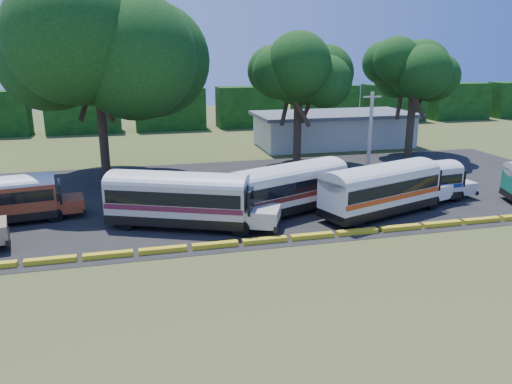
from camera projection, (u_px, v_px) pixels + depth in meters
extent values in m
plane|color=#36531B|center=(244.00, 251.00, 28.50)|extent=(160.00, 160.00, 0.00)
cube|color=black|center=(223.00, 194.00, 39.93)|extent=(64.00, 24.00, 0.02)
cube|color=yellow|center=(50.00, 260.00, 26.90)|extent=(2.70, 0.45, 0.30)
cube|color=yellow|center=(108.00, 255.00, 27.62)|extent=(2.70, 0.45, 0.30)
cube|color=yellow|center=(163.00, 250.00, 28.33)|extent=(2.70, 0.45, 0.30)
cube|color=yellow|center=(215.00, 245.00, 29.04)|extent=(2.70, 0.45, 0.30)
cube|color=yellow|center=(265.00, 241.00, 29.75)|extent=(2.70, 0.45, 0.30)
cube|color=yellow|center=(312.00, 236.00, 30.46)|extent=(2.70, 0.45, 0.30)
cube|color=yellow|center=(357.00, 232.00, 31.17)|extent=(2.70, 0.45, 0.30)
cube|color=yellow|center=(400.00, 228.00, 31.88)|extent=(2.70, 0.45, 0.30)
cube|color=yellow|center=(442.00, 224.00, 32.59)|extent=(2.70, 0.45, 0.30)
cube|color=yellow|center=(481.00, 220.00, 33.30)|extent=(2.70, 0.45, 0.30)
cube|color=beige|center=(333.00, 131.00, 60.27)|extent=(18.00, 8.00, 3.60)
cube|color=#53565A|center=(334.00, 114.00, 59.72)|extent=(19.00, 9.00, 0.40)
cube|color=black|center=(83.00, 111.00, 69.62)|extent=(10.00, 4.00, 6.00)
cube|color=black|center=(170.00, 109.00, 72.47)|extent=(10.00, 4.00, 6.00)
cube|color=black|center=(250.00, 107.00, 75.31)|extent=(10.00, 4.00, 6.00)
cube|color=black|center=(325.00, 105.00, 78.15)|extent=(10.00, 4.00, 6.00)
cube|color=black|center=(394.00, 103.00, 81.00)|extent=(10.00, 4.00, 6.00)
cube|color=black|center=(458.00, 101.00, 83.84)|extent=(10.00, 4.00, 6.00)
cube|color=black|center=(8.00, 237.00, 29.12)|extent=(0.74, 2.68, 0.33)
cylinder|color=black|center=(55.00, 215.00, 33.27)|extent=(0.99, 0.41, 0.96)
cylinder|color=black|center=(54.00, 207.00, 35.09)|extent=(0.99, 0.41, 0.96)
cube|color=#93391D|center=(70.00, 203.00, 34.46)|extent=(2.03, 2.35, 0.91)
cube|color=black|center=(60.00, 191.00, 33.98)|extent=(0.47, 2.21, 1.32)
cube|color=black|center=(83.00, 207.00, 34.87)|extent=(0.52, 2.35, 0.29)
cylinder|color=black|center=(241.00, 229.00, 30.59)|extent=(1.13, 0.72, 1.10)
cylinder|color=black|center=(248.00, 216.00, 32.84)|extent=(1.13, 0.72, 1.10)
cylinder|color=black|center=(125.00, 222.00, 31.74)|extent=(1.13, 0.72, 1.10)
cylinder|color=black|center=(139.00, 211.00, 33.98)|extent=(1.13, 0.72, 1.10)
cube|color=black|center=(179.00, 216.00, 32.33)|extent=(9.39, 6.12, 0.61)
cube|color=beige|center=(178.00, 197.00, 31.97)|extent=(9.39, 6.12, 2.02)
cube|color=black|center=(178.00, 193.00, 31.91)|extent=(9.08, 6.03, 0.85)
cube|color=maroon|center=(179.00, 203.00, 32.08)|extent=(9.32, 6.12, 0.33)
ellipsoid|color=beige|center=(178.00, 182.00, 31.70)|extent=(9.39, 6.12, 1.24)
cube|color=beige|center=(263.00, 216.00, 31.40)|extent=(2.78, 3.01, 1.05)
cube|color=black|center=(252.00, 199.00, 31.21)|extent=(1.16, 2.39, 1.51)
cube|color=black|center=(278.00, 223.00, 31.37)|extent=(1.25, 2.56, 0.33)
cube|color=black|center=(114.00, 215.00, 33.04)|extent=(1.25, 2.56, 0.33)
cylinder|color=black|center=(342.00, 200.00, 36.63)|extent=(1.11, 0.68, 1.07)
cylinder|color=black|center=(320.00, 193.00, 38.40)|extent=(1.11, 0.68, 1.07)
cylinder|color=black|center=(263.00, 219.00, 32.45)|extent=(1.11, 0.68, 1.07)
cylinder|color=black|center=(243.00, 210.00, 34.22)|extent=(1.11, 0.68, 1.07)
cube|color=black|center=(288.00, 204.00, 35.07)|extent=(9.15, 5.81, 0.59)
cube|color=silver|center=(289.00, 186.00, 34.73)|extent=(9.15, 5.81, 1.96)
cube|color=black|center=(289.00, 183.00, 34.67)|extent=(8.85, 5.74, 0.82)
cube|color=#541B15|center=(289.00, 192.00, 34.84)|extent=(9.08, 5.82, 0.32)
ellipsoid|color=beige|center=(289.00, 173.00, 34.46)|extent=(9.15, 5.81, 1.21)
cube|color=silver|center=(342.00, 188.00, 38.06)|extent=(2.68, 2.91, 1.02)
cube|color=black|center=(337.00, 175.00, 37.39)|extent=(1.08, 2.34, 1.47)
cube|color=black|center=(350.00, 191.00, 38.70)|extent=(1.17, 2.50, 0.32)
cube|color=black|center=(238.00, 217.00, 32.62)|extent=(1.17, 2.50, 0.32)
cylinder|color=black|center=(433.00, 202.00, 35.91)|extent=(1.13, 0.65, 1.09)
cylinder|color=black|center=(407.00, 195.00, 37.80)|extent=(1.13, 0.65, 1.09)
cylinder|color=black|center=(358.00, 221.00, 31.99)|extent=(1.13, 0.65, 1.09)
cylinder|color=black|center=(333.00, 211.00, 33.87)|extent=(1.13, 0.65, 1.09)
cube|color=black|center=(379.00, 206.00, 34.56)|extent=(9.38, 5.50, 0.60)
cube|color=silver|center=(380.00, 188.00, 34.21)|extent=(9.38, 5.50, 2.00)
cube|color=black|center=(381.00, 184.00, 34.14)|extent=(9.06, 5.45, 0.84)
cube|color=#C13B13|center=(380.00, 193.00, 34.32)|extent=(9.31, 5.52, 0.33)
ellipsoid|color=beige|center=(381.00, 174.00, 33.94)|extent=(9.38, 5.50, 1.23)
cube|color=silver|center=(431.00, 190.00, 37.36)|extent=(2.65, 2.92, 1.04)
cube|color=black|center=(426.00, 177.00, 36.70)|extent=(0.97, 2.43, 1.50)
cube|color=black|center=(438.00, 194.00, 37.97)|extent=(1.06, 2.60, 0.33)
cube|color=black|center=(331.00, 219.00, 32.25)|extent=(1.06, 2.60, 0.33)
cylinder|color=black|center=(458.00, 196.00, 37.83)|extent=(0.95, 0.36, 0.92)
cylinder|color=black|center=(440.00, 189.00, 39.61)|extent=(0.95, 0.36, 0.92)
cylinder|color=black|center=(388.00, 205.00, 35.69)|extent=(0.95, 0.36, 0.92)
cylinder|color=black|center=(373.00, 197.00, 37.47)|extent=(0.95, 0.36, 0.92)
cube|color=black|center=(411.00, 195.00, 37.45)|extent=(7.78, 3.14, 0.51)
cube|color=beige|center=(412.00, 181.00, 37.16)|extent=(7.78, 3.14, 1.69)
cube|color=black|center=(412.00, 179.00, 37.10)|extent=(7.48, 3.16, 0.71)
cube|color=navy|center=(411.00, 186.00, 37.25)|extent=(7.71, 3.17, 0.28)
ellipsoid|color=beige|center=(413.00, 170.00, 36.93)|extent=(7.78, 3.14, 1.04)
cube|color=beige|center=(460.00, 186.00, 38.95)|extent=(1.88, 2.20, 0.88)
cube|color=black|center=(455.00, 176.00, 38.51)|extent=(0.38, 2.12, 1.27)
cube|color=black|center=(467.00, 190.00, 39.32)|extent=(0.42, 2.26, 0.28)
cube|color=black|center=(368.00, 202.00, 36.21)|extent=(0.42, 2.26, 0.28)
cube|color=black|center=(506.00, 195.00, 37.91)|extent=(0.86, 2.20, 0.28)
cylinder|color=#35251A|center=(103.00, 134.00, 44.17)|extent=(0.80, 0.80, 7.94)
cylinder|color=#35251A|center=(115.00, 94.00, 43.95)|extent=(1.39, 2.84, 4.52)
cylinder|color=#35251A|center=(89.00, 95.00, 43.79)|extent=(2.18, 2.48, 4.52)
cylinder|color=#35251A|center=(96.00, 96.00, 42.00)|extent=(2.90, 0.93, 4.52)
ellipsoid|color=black|center=(96.00, 45.00, 42.11)|extent=(13.83, 13.83, 10.14)
cylinder|color=#35251A|center=(297.00, 134.00, 50.12)|extent=(0.80, 0.80, 6.10)
cylinder|color=#35251A|center=(308.00, 107.00, 50.12)|extent=(1.20, 2.30, 3.52)
cylinder|color=#35251A|center=(286.00, 107.00, 49.96)|extent=(1.81, 2.03, 3.52)
cylinder|color=#35251A|center=(300.00, 109.00, 48.17)|extent=(2.33, 0.83, 3.52)
ellipsoid|color=black|center=(299.00, 73.00, 48.51)|extent=(8.44, 8.44, 6.19)
cylinder|color=#35251A|center=(410.00, 127.00, 53.89)|extent=(0.80, 0.80, 6.27)
cylinder|color=#35251A|center=(420.00, 102.00, 53.87)|extent=(1.21, 2.35, 3.61)
cylinder|color=#35251A|center=(400.00, 102.00, 53.71)|extent=(1.84, 2.07, 3.61)
cylinder|color=#35251A|center=(417.00, 103.00, 51.92)|extent=(2.38, 0.84, 3.61)
ellipsoid|color=black|center=(415.00, 69.00, 52.24)|extent=(8.11, 8.11, 5.95)
cylinder|color=gray|center=(370.00, 139.00, 42.04)|extent=(0.30, 0.30, 7.83)
cube|color=gray|center=(372.00, 97.00, 41.08)|extent=(1.60, 0.12, 0.12)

